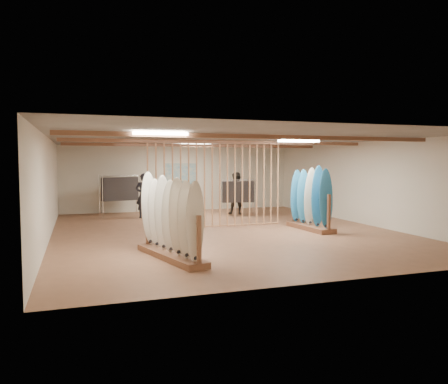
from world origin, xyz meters
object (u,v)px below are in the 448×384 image
object	(u,v)px
rack_right	(310,208)
shopper_b	(237,191)
clothing_rack_b	(238,192)
shopper_a	(144,193)
clothing_rack_a	(120,189)
rack_left	(171,231)

from	to	relation	value
rack_right	shopper_b	xyz separation A→B (m)	(-0.84, 4.32, 0.30)
clothing_rack_b	shopper_b	size ratio (longest dim) A/B	0.76
shopper_a	shopper_b	distance (m)	3.69
clothing_rack_a	shopper_b	world-z (taller)	shopper_b
shopper_b	clothing_rack_a	bearing A→B (deg)	-165.15
rack_left	shopper_b	bearing A→B (deg)	44.52
clothing_rack_b	shopper_b	distance (m)	0.31
clothing_rack_a	shopper_b	bearing A→B (deg)	-29.93
clothing_rack_a	rack_left	bearing A→B (deg)	-101.39
rack_left	clothing_rack_a	distance (m)	8.29
shopper_a	rack_left	bearing A→B (deg)	101.24
clothing_rack_a	clothing_rack_b	distance (m)	4.66
rack_left	shopper_b	size ratio (longest dim) A/B	1.36
clothing_rack_a	rack_right	bearing A→B (deg)	-60.34
clothing_rack_b	shopper_a	world-z (taller)	shopper_a
clothing_rack_a	shopper_b	size ratio (longest dim) A/B	0.84
clothing_rack_b	shopper_b	world-z (taller)	shopper_b
clothing_rack_b	shopper_b	xyz separation A→B (m)	(0.09, 0.29, 0.02)
rack_right	rack_left	bearing A→B (deg)	-155.04
rack_right	clothing_rack_a	world-z (taller)	rack_right
rack_right	clothing_rack_b	size ratio (longest dim) A/B	1.43
clothing_rack_a	shopper_b	distance (m)	4.65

